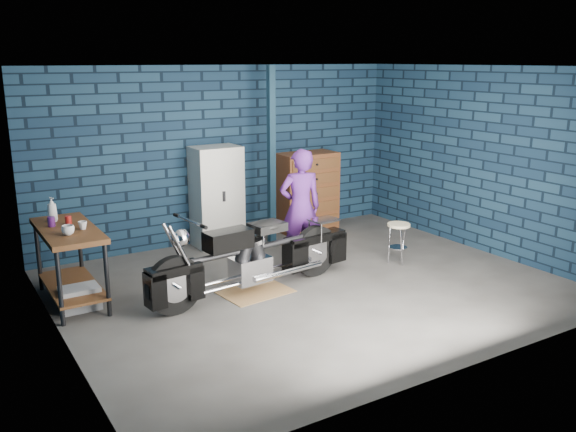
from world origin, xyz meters
The scene contains 16 objects.
ground centered at (0.00, 0.00, 0.00)m, with size 6.00×6.00×0.00m, color #53514E.
room_walls centered at (0.00, 0.55, 1.90)m, with size 6.02×5.01×2.71m.
support_post centered at (0.55, 1.95, 1.35)m, with size 0.10×0.10×2.70m, color #122B3B.
workbench centered at (-2.68, 1.03, 0.46)m, with size 0.60×1.40×0.91m, color #59301A.
drip_mat centered at (-0.70, 0.20, 0.00)m, with size 0.83×0.62×0.01m, color olive.
motorcycle centered at (-0.70, 0.20, 0.53)m, with size 2.42×0.66×1.07m, color black, non-canonical shape.
person centered at (0.36, 0.82, 0.81)m, with size 0.59×0.39×1.62m, color #511F75.
storage_bin centered at (-2.66, 0.78, 0.13)m, with size 0.43×0.30×0.27m, color #96999E.
locker centered at (-0.25, 2.23, 0.76)m, with size 0.71×0.51×1.52m, color beige.
tool_chest centered at (1.39, 2.23, 0.65)m, with size 0.98×0.54×1.30m, color brown.
shop_stool centered at (1.53, 0.12, 0.29)m, with size 0.32×0.32×0.57m, color #BCB38E, non-canonical shape.
cup_a centered at (-2.73, 0.72, 0.96)m, with size 0.14×0.14×0.11m, color #BCB38E.
cup_b centered at (-2.54, 0.87, 0.96)m, with size 0.10×0.10×0.09m, color #BCB38E.
mug_purple centered at (-2.82, 1.19, 0.97)m, with size 0.08×0.08×0.11m, color #4B175F.
mug_red centered at (-2.63, 1.19, 0.96)m, with size 0.07×0.07×0.10m, color #A11915.
bottle centered at (-2.76, 1.41, 1.06)m, with size 0.11×0.11×0.29m, color #96999E.
Camera 1 is at (-4.02, -6.02, 2.78)m, focal length 38.00 mm.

